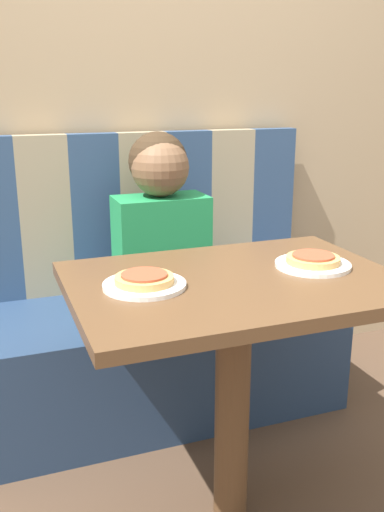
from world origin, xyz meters
The scene contains 9 objects.
wall_back centered at (0.00, 1.00, 1.30)m, with size 7.00×0.05×2.60m.
booth_seat centered at (0.00, 0.66, 0.22)m, with size 1.37×0.57×0.45m.
booth_backrest centered at (0.00, 0.91, 0.76)m, with size 1.37×0.06×0.63m.
dining_table centered at (0.00, 0.00, 0.64)m, with size 0.88×0.63×0.76m.
person centered at (0.00, 0.67, 0.79)m, with size 0.34×0.24×0.65m.
plate_left centered at (-0.25, 0.01, 0.76)m, with size 0.21×0.21×0.01m.
plate_right centered at (0.25, 0.01, 0.76)m, with size 0.21×0.21×0.01m.
pizza_left centered at (-0.25, 0.01, 0.78)m, with size 0.15×0.15×0.02m.
pizza_right centered at (0.25, 0.01, 0.78)m, with size 0.15×0.15×0.02m.
Camera 1 is at (-0.61, -1.31, 1.25)m, focal length 40.00 mm.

